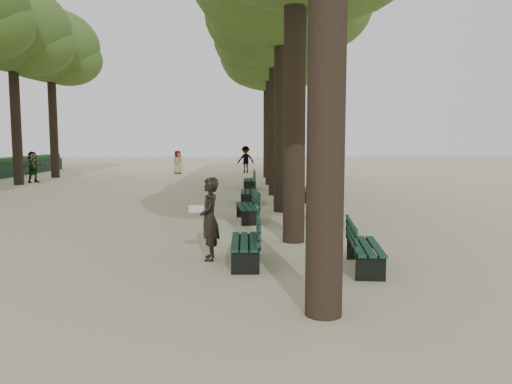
{
  "coord_description": "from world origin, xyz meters",
  "views": [
    {
      "loc": [
        0.5,
        -8.76,
        2.46
      ],
      "look_at": [
        0.6,
        3.0,
        1.2
      ],
      "focal_mm": 35.0,
      "sensor_mm": 36.0,
      "label": 1
    }
  ],
  "objects": [
    {
      "name": "pedestrian_c",
      "position": [
        2.67,
        23.28,
        0.84
      ],
      "size": [
        0.98,
        0.87,
        1.68
      ],
      "primitive_type": "imported",
      "rotation": [
        0.0,
        0.0,
        3.8
      ],
      "color": "#262628",
      "rests_on": "ground"
    },
    {
      "name": "bench_left_3",
      "position": [
        0.37,
        15.67,
        0.27
      ],
      "size": [
        0.63,
        1.82,
        0.92
      ],
      "color": "black",
      "rests_on": "ground"
    },
    {
      "name": "tree_central_5",
      "position": [
        1.5,
        23.0,
        7.65
      ],
      "size": [
        6.0,
        6.0,
        9.95
      ],
      "color": "#33261C",
      "rests_on": "ground"
    },
    {
      "name": "bench_left_0",
      "position": [
        0.37,
        0.88,
        0.27
      ],
      "size": [
        0.59,
        1.81,
        0.92
      ],
      "color": "black",
      "rests_on": "ground"
    },
    {
      "name": "tree_central_4",
      "position": [
        1.5,
        18.0,
        7.65
      ],
      "size": [
        6.0,
        6.0,
        9.95
      ],
      "color": "#33261C",
      "rests_on": "ground"
    },
    {
      "name": "bench_right_3",
      "position": [
        2.63,
        15.36,
        0.27
      ],
      "size": [
        0.76,
        1.85,
        0.92
      ],
      "color": "black",
      "rests_on": "ground"
    },
    {
      "name": "tree_far_4",
      "position": [
        -12.0,
        18.0,
        8.14
      ],
      "size": [
        6.0,
        6.0,
        10.45
      ],
      "color": "#33261C",
      "rests_on": "ground"
    },
    {
      "name": "bench_left_1",
      "position": [
        0.37,
        5.99,
        0.27
      ],
      "size": [
        0.78,
        1.85,
        0.92
      ],
      "color": "black",
      "rests_on": "ground"
    },
    {
      "name": "tree_far_5",
      "position": [
        -12.0,
        23.0,
        8.14
      ],
      "size": [
        6.0,
        6.0,
        10.45
      ],
      "color": "#33261C",
      "rests_on": "ground"
    },
    {
      "name": "bench_right_0",
      "position": [
        2.63,
        0.43,
        0.27
      ],
      "size": [
        0.74,
        1.85,
        0.92
      ],
      "color": "black",
      "rests_on": "ground"
    },
    {
      "name": "man_with_map",
      "position": [
        -0.36,
        1.23,
        0.84
      ],
      "size": [
        0.63,
        0.7,
        1.68
      ],
      "color": "black",
      "rests_on": "ground"
    },
    {
      "name": "tree_central_3",
      "position": [
        1.5,
        13.0,
        7.65
      ],
      "size": [
        6.0,
        6.0,
        9.95
      ],
      "color": "#33261C",
      "rests_on": "ground"
    },
    {
      "name": "ground",
      "position": [
        0.0,
        0.0,
        0.0
      ],
      "size": [
        120.0,
        120.0,
        0.0
      ],
      "primitive_type": "plane",
      "color": "#C3B893",
      "rests_on": "ground"
    },
    {
      "name": "bench_left_2",
      "position": [
        0.37,
        10.11,
        0.27
      ],
      "size": [
        0.59,
        1.81,
        0.92
      ],
      "color": "black",
      "rests_on": "ground"
    },
    {
      "name": "pedestrian_b",
      "position": [
        0.06,
        27.51,
        0.96
      ],
      "size": [
        1.3,
        0.68,
        1.93
      ],
      "primitive_type": "imported",
      "rotation": [
        0.0,
        0.0,
        3.39
      ],
      "color": "#262628",
      "rests_on": "ground"
    },
    {
      "name": "bench_right_1",
      "position": [
        2.63,
        5.54,
        0.27
      ],
      "size": [
        0.66,
        1.83,
        0.92
      ],
      "color": "black",
      "rests_on": "ground"
    },
    {
      "name": "pedestrian_e",
      "position": [
        -11.8,
        19.33,
        0.88
      ],
      "size": [
        1.16,
        1.57,
        1.76
      ],
      "primitive_type": "imported",
      "rotation": [
        0.0,
        0.0,
        1.01
      ],
      "color": "#262628",
      "rests_on": "ground"
    },
    {
      "name": "pedestrian_d",
      "position": [
        -4.67,
        26.09,
        0.82
      ],
      "size": [
        0.75,
        0.83,
        1.64
      ],
      "primitive_type": "imported",
      "rotation": [
        0.0,
        0.0,
        0.91
      ],
      "color": "#262628",
      "rests_on": "ground"
    },
    {
      "name": "bench_right_2",
      "position": [
        2.63,
        10.9,
        0.27
      ],
      "size": [
        0.72,
        1.84,
        0.92
      ],
      "color": "black",
      "rests_on": "ground"
    }
  ]
}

